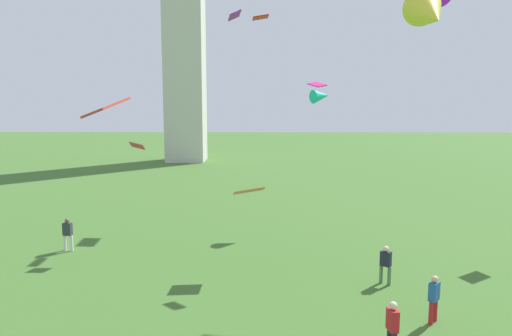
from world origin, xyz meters
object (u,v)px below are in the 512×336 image
object	(u,v)px
kite_flying_10	(137,146)
person_2	(434,296)
person_1	(392,326)
person_4	(386,263)
kite_flying_3	(235,15)
kite_flying_6	(106,108)
kite_flying_0	(249,191)
kite_flying_9	(321,96)
person_3	(68,232)
kite_flying_8	(261,17)
kite_flying_11	(430,14)
kite_flying_5	(317,85)

from	to	relation	value
kite_flying_10	person_2	bearing A→B (deg)	153.48
person_1	person_4	size ratio (longest dim) A/B	1.05
kite_flying_3	kite_flying_6	size ratio (longest dim) A/B	0.65
kite_flying_0	kite_flying_9	distance (m)	11.27
person_1	kite_flying_3	size ratio (longest dim) A/B	1.35
kite_flying_0	kite_flying_10	size ratio (longest dim) A/B	1.96
kite_flying_3	kite_flying_0	bearing A→B (deg)	-3.35
person_1	person_3	distance (m)	17.60
person_4	kite_flying_3	world-z (taller)	kite_flying_3
person_4	kite_flying_8	size ratio (longest dim) A/B	1.02
person_1	kite_flying_9	xyz separation A→B (m)	(-0.24, 17.03, 7.18)
kite_flying_0	kite_flying_11	world-z (taller)	kite_flying_11
person_1	kite_flying_6	xyz separation A→B (m)	(-9.96, 4.33, 6.59)
kite_flying_6	kite_flying_10	distance (m)	7.07
person_3	person_2	bearing A→B (deg)	162.69
kite_flying_8	kite_flying_0	bearing A→B (deg)	174.82
kite_flying_3	kite_flying_10	xyz separation A→B (m)	(-4.82, -6.38, -7.78)
person_1	kite_flying_9	distance (m)	18.49
kite_flying_6	person_3	bearing A→B (deg)	56.73
person_4	kite_flying_11	world-z (taller)	kite_flying_11
kite_flying_3	kite_flying_9	bearing A→B (deg)	75.72
kite_flying_3	person_4	bearing A→B (deg)	21.41
kite_flying_0	kite_flying_5	bearing A→B (deg)	-162.22
kite_flying_11	kite_flying_8	bearing A→B (deg)	110.45
kite_flying_0	kite_flying_11	size ratio (longest dim) A/B	0.60
person_1	person_2	bearing A→B (deg)	132.05
person_2	kite_flying_10	bearing A→B (deg)	-83.45
person_1	kite_flying_11	xyz separation A→B (m)	(2.14, 4.30, 10.01)
person_1	kite_flying_10	xyz separation A→B (m)	(-10.62, 11.05, 4.50)
kite_flying_0	kite_flying_6	distance (m)	7.38
person_1	kite_flying_9	world-z (taller)	kite_flying_9
person_2	kite_flying_9	bearing A→B (deg)	-129.92
person_4	kite_flying_0	xyz separation A→B (m)	(-5.93, 1.78, 2.78)
person_1	kite_flying_10	distance (m)	15.97
person_3	kite_flying_9	distance (m)	17.14
kite_flying_10	kite_flying_8	bearing A→B (deg)	-114.59
person_3	person_1	bearing A→B (deg)	152.94
person_2	kite_flying_10	distance (m)	16.08
kite_flying_0	kite_flying_8	distance (m)	16.83
kite_flying_8	person_2	bearing A→B (deg)	-164.85
kite_flying_8	kite_flying_11	bearing A→B (deg)	-162.67
person_4	person_1	bearing A→B (deg)	116.39
person_4	kite_flying_8	bearing A→B (deg)	-31.37
kite_flying_6	kite_flying_9	bearing A→B (deg)	-16.45
person_3	person_4	world-z (taller)	person_3
person_1	kite_flying_10	world-z (taller)	kite_flying_10
person_1	kite_flying_11	bearing A→B (deg)	147.91
kite_flying_0	kite_flying_9	world-z (taller)	kite_flying_9
person_4	kite_flying_3	xyz separation A→B (m)	(-7.10, 11.56, 12.33)
person_4	kite_flying_3	size ratio (longest dim) A/B	1.29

